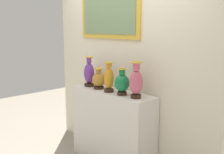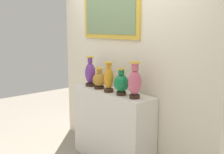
% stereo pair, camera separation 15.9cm
% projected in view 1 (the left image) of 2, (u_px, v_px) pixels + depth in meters
% --- Properties ---
extents(display_shelf, '(1.27, 0.38, 1.00)m').
position_uv_depth(display_shelf, '(112.00, 127.00, 3.65)').
color(display_shelf, silver).
rests_on(display_shelf, ground_plane).
extents(back_wall, '(2.84, 0.14, 3.16)m').
position_uv_depth(back_wall, '(125.00, 45.00, 3.62)').
color(back_wall, beige).
rests_on(back_wall, ground_plane).
extents(vase_violet, '(0.15, 0.15, 0.43)m').
position_uv_depth(vase_violet, '(89.00, 73.00, 3.82)').
color(vase_violet, '#382319').
rests_on(vase_violet, display_shelf).
extents(vase_ochre, '(0.18, 0.18, 0.29)m').
position_uv_depth(vase_ochre, '(99.00, 79.00, 3.67)').
color(vase_ochre, '#382319').
rests_on(vase_ochre, display_shelf).
extents(vase_amber, '(0.12, 0.12, 0.39)m').
position_uv_depth(vase_amber, '(109.00, 78.00, 3.47)').
color(vase_amber, '#382319').
rests_on(vase_amber, display_shelf).
extents(vase_emerald, '(0.19, 0.19, 0.33)m').
position_uv_depth(vase_emerald, '(122.00, 83.00, 3.33)').
color(vase_emerald, '#382319').
rests_on(vase_emerald, display_shelf).
extents(vase_rose, '(0.16, 0.16, 0.44)m').
position_uv_depth(vase_rose, '(136.00, 82.00, 3.17)').
color(vase_rose, '#382319').
rests_on(vase_rose, display_shelf).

